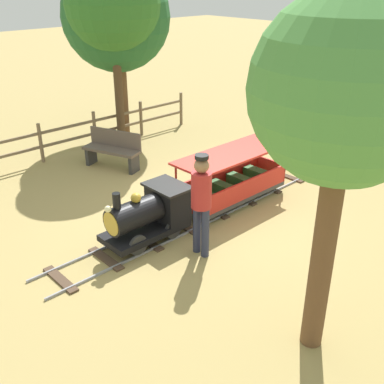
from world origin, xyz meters
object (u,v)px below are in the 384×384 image
object	(u,v)px
passenger_car	(232,182)
conductor_person	(201,198)
oak_tree_near	(346,93)
oak_tree_far	(113,4)
locomotive	(150,213)
park_bench	(113,149)
oak_tree_distant	(116,17)

from	to	relation	value
passenger_car	conductor_person	bearing A→B (deg)	117.66
passenger_car	oak_tree_near	xyz separation A→B (m)	(-3.08, 1.98, 2.51)
passenger_car	oak_tree_far	bearing A→B (deg)	-6.07
passenger_car	oak_tree_near	bearing A→B (deg)	147.18
oak_tree_near	oak_tree_far	distance (m)	7.62
locomotive	conductor_person	xyz separation A→B (m)	(-0.85, -0.30, 0.47)
conductor_person	park_bench	bearing A→B (deg)	-14.88
locomotive	passenger_car	distance (m)	1.93
park_bench	conductor_person	bearing A→B (deg)	165.12
oak_tree_near	oak_tree_far	xyz separation A→B (m)	(7.21, -2.42, 0.35)
oak_tree_near	conductor_person	bearing A→B (deg)	-9.19
passenger_car	oak_tree_distant	world-z (taller)	oak_tree_distant
oak_tree_near	park_bench	bearing A→B (deg)	-12.81
oak_tree_far	oak_tree_distant	size ratio (longest dim) A/B	1.03
locomotive	passenger_car	size ratio (longest dim) A/B	0.61
conductor_person	locomotive	bearing A→B (deg)	19.45
locomotive	oak_tree_distant	xyz separation A→B (m)	(4.70, -2.82, 2.45)
conductor_person	park_bench	size ratio (longest dim) A/B	1.19
park_bench	oak_tree_far	size ratio (longest dim) A/B	0.31
park_bench	locomotive	bearing A→B (deg)	156.09
park_bench	oak_tree_distant	xyz separation A→B (m)	(1.73, -1.50, 2.52)
locomotive	oak_tree_distant	bearing A→B (deg)	-30.96
oak_tree_far	park_bench	bearing A→B (deg)	138.12
conductor_person	oak_tree_near	xyz separation A→B (m)	(-2.23, 0.36, 1.97)
oak_tree_near	oak_tree_far	size ratio (longest dim) A/B	0.89
locomotive	conductor_person	bearing A→B (deg)	-160.55
locomotive	oak_tree_near	xyz separation A→B (m)	(-3.08, 0.06, 2.45)
oak_tree_distant	locomotive	bearing A→B (deg)	149.04
oak_tree_distant	oak_tree_near	bearing A→B (deg)	159.69
conductor_person	oak_tree_near	size ratio (longest dim) A/B	0.42
passenger_car	park_bench	bearing A→B (deg)	11.63
locomotive	oak_tree_near	distance (m)	3.93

